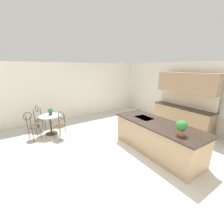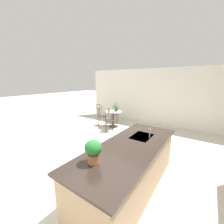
{
  "view_description": "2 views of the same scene",
  "coord_description": "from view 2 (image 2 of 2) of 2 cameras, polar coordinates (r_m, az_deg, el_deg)",
  "views": [
    {
      "loc": [
        2.99,
        -2.48,
        2.48
      ],
      "look_at": [
        -0.67,
        -0.12,
        1.16
      ],
      "focal_mm": 23.79,
      "sensor_mm": 36.0,
      "label": 1
    },
    {
      "loc": [
        2.6,
        2.0,
        2.15
      ],
      "look_at": [
        -0.75,
        -0.3,
        1.24
      ],
      "focal_mm": 22.86,
      "sensor_mm": 36.0,
      "label": 2
    }
  ],
  "objects": [
    {
      "name": "chair_toward_desk",
      "position": [
        6.86,
        -4.53,
        -0.69
      ],
      "size": [
        0.5,
        0.52,
        1.04
      ],
      "color": "#3D2D1E",
      "rests_on": "ground"
    },
    {
      "name": "bistro_table",
      "position": [
        6.64,
        0.57,
        -2.22
      ],
      "size": [
        0.8,
        0.8,
        0.74
      ],
      "color": "#3D2D1E",
      "rests_on": "ground"
    },
    {
      "name": "kitchen_island",
      "position": [
        3.08,
        7.1,
        -20.71
      ],
      "size": [
        2.8,
        1.06,
        0.92
      ],
      "color": "tan",
      "rests_on": "ground"
    },
    {
      "name": "sink_faucet",
      "position": [
        3.21,
        14.86,
        -8.21
      ],
      "size": [
        0.02,
        0.02,
        0.22
      ],
      "primitive_type": "cylinder",
      "color": "#B2B5BA",
      "rests_on": "kitchen_island"
    },
    {
      "name": "potted_plant_on_table",
      "position": [
        6.61,
        1.66,
        1.6
      ],
      "size": [
        0.18,
        0.18,
        0.26
      ],
      "color": "#385147",
      "rests_on": "bistro_table"
    },
    {
      "name": "ground_plane",
      "position": [
        3.92,
        -2.74,
        -20.62
      ],
      "size": [
        40.0,
        40.0,
        0.0
      ],
      "primitive_type": "plane",
      "color": "beige"
    },
    {
      "name": "potted_plant_counter_far",
      "position": [
        2.22,
        -7.49,
        -14.86
      ],
      "size": [
        0.26,
        0.26,
        0.37
      ],
      "color": "#9E603D",
      "rests_on": "kitchen_island"
    },
    {
      "name": "chair_near_window",
      "position": [
        5.99,
        -1.08,
        -2.62
      ],
      "size": [
        0.52,
        0.51,
        1.04
      ],
      "color": "#3D2D1E",
      "rests_on": "ground"
    },
    {
      "name": "wall_left_window",
      "position": [
        7.19,
        18.24,
        5.62
      ],
      "size": [
        0.12,
        7.8,
        2.7
      ],
      "primitive_type": "cube",
      "color": "silver",
      "rests_on": "ground"
    },
    {
      "name": "chair_by_island",
      "position": [
        7.27,
        1.15,
        0.1
      ],
      "size": [
        0.52,
        0.46,
        1.04
      ],
      "color": "#3D2D1E",
      "rests_on": "ground"
    }
  ]
}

